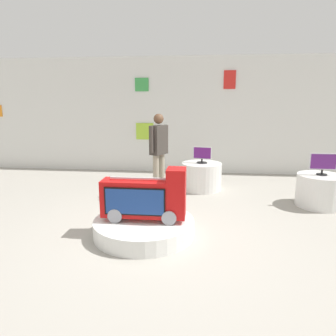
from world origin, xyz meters
The scene contains 9 objects.
ground_plane centered at (0.00, 0.00, 0.00)m, with size 30.00×30.00×0.00m, color #9E998E.
back_wall_display centered at (0.00, 4.31, 1.56)m, with size 12.79×0.13×3.11m.
main_display_pedestal centered at (-0.20, 0.01, 0.12)m, with size 1.48×1.48×0.24m, color silver.
novelty_firetruck_tv centered at (-0.18, 0.00, 0.56)m, with size 1.22×0.39×0.78m.
display_pedestal_left_rear centered at (0.63, 2.56, 0.30)m, with size 0.89×0.89×0.60m, color silver.
tv_on_left_rear centered at (0.63, 2.56, 0.79)m, with size 0.41×0.23×0.36m.
display_pedestal_center_rear centered at (2.86, 1.66, 0.30)m, with size 0.85×0.85×0.60m, color silver.
tv_on_center_rear centered at (2.86, 1.66, 0.83)m, with size 0.48×0.19×0.41m.
shopper_browsing_near_truck centered at (-0.24, 1.88, 1.00)m, with size 0.36×0.50×1.71m.
Camera 1 is at (0.62, -4.22, 1.95)m, focal length 33.07 mm.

